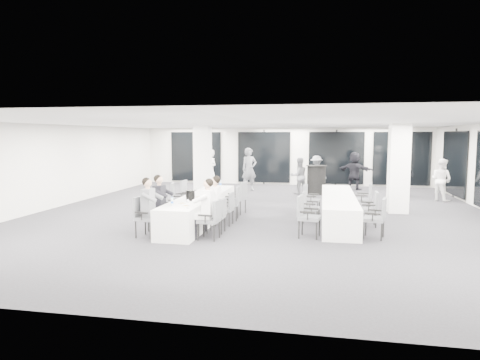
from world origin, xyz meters
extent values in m
cube|color=black|center=(0.00, 0.00, -0.01)|extent=(14.00, 16.00, 0.02)
cube|color=white|center=(0.00, 0.00, 2.81)|extent=(14.00, 16.00, 0.02)
cube|color=beige|center=(-7.01, 0.00, 1.40)|extent=(0.02, 16.00, 2.80)
cube|color=beige|center=(0.00, 8.01, 1.40)|extent=(14.00, 0.02, 2.80)
cube|color=beige|center=(0.00, -8.01, 1.40)|extent=(14.00, 0.02, 2.80)
cube|color=black|center=(0.00, 7.94, 1.35)|extent=(13.60, 0.06, 2.50)
cube|color=white|center=(-2.80, 3.20, 1.40)|extent=(0.60, 0.60, 2.80)
cube|color=white|center=(4.20, 1.00, 1.40)|extent=(0.60, 0.60, 2.80)
cube|color=white|center=(-1.51, -1.63, 0.38)|extent=(0.90, 5.00, 0.75)
cube|color=white|center=(2.31, -0.81, 0.38)|extent=(0.90, 5.00, 0.75)
cylinder|color=black|center=(1.62, 4.80, 0.59)|extent=(0.75, 0.75, 1.18)
cylinder|color=black|center=(1.62, 4.80, 1.18)|extent=(0.86, 0.86, 0.02)
cube|color=#494C50|center=(-2.26, -3.59, 0.46)|extent=(0.55, 0.56, 0.08)
cube|color=#494C50|center=(-2.48, -3.55, 0.73)|extent=(0.14, 0.47, 0.47)
cylinder|color=black|center=(-2.42, -3.35, 0.21)|extent=(0.04, 0.04, 0.42)
cylinder|color=black|center=(-2.50, -3.76, 0.21)|extent=(0.04, 0.04, 0.42)
cylinder|color=black|center=(-2.02, -3.42, 0.21)|extent=(0.04, 0.04, 0.42)
cylinder|color=black|center=(-2.09, -3.83, 0.21)|extent=(0.04, 0.04, 0.42)
cube|color=black|center=(-2.21, -3.34, 0.63)|extent=(0.35, 0.10, 0.04)
cube|color=black|center=(-2.30, -3.84, 0.63)|extent=(0.35, 0.10, 0.04)
cube|color=#494C50|center=(-2.26, -2.86, 0.44)|extent=(0.50, 0.51, 0.08)
cube|color=#494C50|center=(-2.47, -2.84, 0.71)|extent=(0.10, 0.46, 0.45)
cylinder|color=black|center=(-2.44, -2.65, 0.20)|extent=(0.04, 0.04, 0.40)
cylinder|color=black|center=(-2.47, -3.04, 0.20)|extent=(0.04, 0.04, 0.40)
cylinder|color=black|center=(-2.04, -2.68, 0.20)|extent=(0.04, 0.04, 0.40)
cylinder|color=black|center=(-2.08, -3.08, 0.20)|extent=(0.04, 0.04, 0.40)
cube|color=black|center=(-2.23, -2.62, 0.61)|extent=(0.34, 0.07, 0.04)
cube|color=black|center=(-2.28, -3.11, 0.61)|extent=(0.34, 0.07, 0.04)
cube|color=#494C50|center=(-2.26, -1.82, 0.43)|extent=(0.53, 0.54, 0.08)
cube|color=#494C50|center=(-2.46, -1.87, 0.69)|extent=(0.15, 0.44, 0.44)
cylinder|color=black|center=(-2.49, -1.68, 0.20)|extent=(0.03, 0.03, 0.39)
cylinder|color=black|center=(-2.41, -2.05, 0.20)|extent=(0.03, 0.03, 0.39)
cylinder|color=black|center=(-2.11, -1.60, 0.20)|extent=(0.03, 0.03, 0.39)
cylinder|color=black|center=(-2.03, -1.97, 0.20)|extent=(0.03, 0.03, 0.39)
cube|color=black|center=(-2.31, -1.59, 0.59)|extent=(0.33, 0.10, 0.04)
cube|color=black|center=(-2.21, -2.06, 0.59)|extent=(0.33, 0.10, 0.04)
cube|color=#494C50|center=(-2.26, -1.11, 0.49)|extent=(0.61, 0.62, 0.09)
cube|color=#494C50|center=(-2.49, -1.17, 0.79)|extent=(0.18, 0.50, 0.50)
cylinder|color=black|center=(-2.52, -0.95, 0.22)|extent=(0.04, 0.04, 0.45)
cylinder|color=black|center=(-2.42, -1.37, 0.22)|extent=(0.04, 0.04, 0.45)
cylinder|color=black|center=(-2.10, -0.85, 0.22)|extent=(0.04, 0.04, 0.45)
cylinder|color=black|center=(-2.00, -1.28, 0.22)|extent=(0.04, 0.04, 0.45)
cube|color=black|center=(-2.32, -0.85, 0.68)|extent=(0.37, 0.13, 0.04)
cube|color=black|center=(-2.20, -1.38, 0.68)|extent=(0.37, 0.13, 0.04)
cube|color=#494C50|center=(-2.26, -0.15, 0.48)|extent=(0.51, 0.53, 0.08)
cube|color=#494C50|center=(-2.49, -0.13, 0.76)|extent=(0.09, 0.49, 0.49)
cylinder|color=black|center=(-2.46, 0.08, 0.22)|extent=(0.04, 0.04, 0.43)
cylinder|color=black|center=(-2.48, -0.35, 0.22)|extent=(0.04, 0.04, 0.43)
cylinder|color=black|center=(-2.04, 0.05, 0.22)|extent=(0.04, 0.04, 0.43)
cylinder|color=black|center=(-2.06, -0.37, 0.22)|extent=(0.04, 0.04, 0.43)
cube|color=black|center=(-2.24, 0.12, 0.65)|extent=(0.36, 0.06, 0.04)
cube|color=black|center=(-2.27, -0.41, 0.65)|extent=(0.36, 0.06, 0.04)
cube|color=#494C50|center=(-0.76, -3.54, 0.44)|extent=(0.49, 0.51, 0.08)
cube|color=#494C50|center=(-0.54, -3.55, 0.71)|extent=(0.10, 0.46, 0.45)
cylinder|color=black|center=(-0.58, -3.75, 0.20)|extent=(0.04, 0.04, 0.40)
cylinder|color=black|center=(-0.55, -3.36, 0.20)|extent=(0.04, 0.04, 0.40)
cylinder|color=black|center=(-0.97, -3.72, 0.20)|extent=(0.04, 0.04, 0.40)
cylinder|color=black|center=(-0.94, -3.32, 0.20)|extent=(0.04, 0.04, 0.40)
cube|color=black|center=(-0.78, -3.78, 0.61)|extent=(0.34, 0.07, 0.04)
cube|color=black|center=(-0.74, -3.29, 0.61)|extent=(0.34, 0.07, 0.04)
cube|color=#494C50|center=(-0.76, -2.84, 0.41)|extent=(0.42, 0.44, 0.07)
cube|color=#494C50|center=(-0.56, -2.84, 0.66)|extent=(0.06, 0.42, 0.42)
cylinder|color=black|center=(-0.58, -3.02, 0.19)|extent=(0.03, 0.03, 0.38)
cylinder|color=black|center=(-0.57, -2.66, 0.19)|extent=(0.03, 0.03, 0.38)
cylinder|color=black|center=(-0.94, -3.02, 0.19)|extent=(0.03, 0.03, 0.38)
cylinder|color=black|center=(-0.94, -2.65, 0.19)|extent=(0.03, 0.03, 0.38)
cube|color=black|center=(-0.76, -3.07, 0.57)|extent=(0.31, 0.04, 0.04)
cube|color=black|center=(-0.76, -2.61, 0.57)|extent=(0.31, 0.04, 0.04)
cube|color=#494C50|center=(-0.76, -1.90, 0.42)|extent=(0.45, 0.47, 0.07)
cube|color=#494C50|center=(-0.55, -1.91, 0.67)|extent=(0.08, 0.43, 0.43)
cylinder|color=black|center=(-0.58, -2.10, 0.19)|extent=(0.03, 0.03, 0.38)
cylinder|color=black|center=(-0.56, -1.72, 0.19)|extent=(0.03, 0.03, 0.38)
cylinder|color=black|center=(-0.95, -2.08, 0.19)|extent=(0.03, 0.03, 0.38)
cylinder|color=black|center=(-0.94, -1.71, 0.19)|extent=(0.03, 0.03, 0.38)
cube|color=black|center=(-0.77, -2.14, 0.58)|extent=(0.32, 0.05, 0.04)
cube|color=black|center=(-0.75, -1.67, 0.58)|extent=(0.32, 0.05, 0.04)
cube|color=#494C50|center=(-0.76, -1.16, 0.46)|extent=(0.51, 0.53, 0.08)
cube|color=#494C50|center=(-0.53, -1.14, 0.74)|extent=(0.10, 0.48, 0.47)
cylinder|color=black|center=(-0.54, -1.35, 0.21)|extent=(0.04, 0.04, 0.42)
cylinder|color=black|center=(-0.57, -0.94, 0.21)|extent=(0.04, 0.04, 0.42)
cylinder|color=black|center=(-0.94, -1.38, 0.21)|extent=(0.04, 0.04, 0.42)
cylinder|color=black|center=(-0.98, -0.98, 0.21)|extent=(0.04, 0.04, 0.42)
cube|color=black|center=(-0.74, -1.42, 0.64)|extent=(0.35, 0.07, 0.04)
cube|color=black|center=(-0.78, -0.91, 0.64)|extent=(0.35, 0.07, 0.04)
cube|color=#494C50|center=(-0.76, -0.17, 0.47)|extent=(0.58, 0.60, 0.08)
cube|color=#494C50|center=(-0.53, -0.22, 0.76)|extent=(0.16, 0.49, 0.48)
cylinder|color=black|center=(-0.60, -0.42, 0.22)|extent=(0.04, 0.04, 0.43)
cylinder|color=black|center=(-0.51, -0.01, 0.22)|extent=(0.04, 0.04, 0.43)
cylinder|color=black|center=(-1.01, -0.33, 0.22)|extent=(0.04, 0.04, 0.43)
cylinder|color=black|center=(-0.92, 0.08, 0.22)|extent=(0.04, 0.04, 0.43)
cube|color=black|center=(-0.81, -0.43, 0.65)|extent=(0.36, 0.12, 0.04)
cube|color=black|center=(-0.70, 0.09, 0.65)|extent=(0.36, 0.12, 0.04)
cube|color=#494C50|center=(1.56, -2.90, 0.47)|extent=(0.55, 0.57, 0.08)
cube|color=#494C50|center=(1.33, -2.87, 0.76)|extent=(0.13, 0.49, 0.48)
cylinder|color=black|center=(1.38, -2.66, 0.22)|extent=(0.04, 0.04, 0.43)
cylinder|color=black|center=(1.32, -3.08, 0.22)|extent=(0.04, 0.04, 0.43)
cylinder|color=black|center=(1.80, -2.72, 0.22)|extent=(0.04, 0.04, 0.43)
cylinder|color=black|center=(1.73, -3.14, 0.22)|extent=(0.04, 0.04, 0.43)
cube|color=black|center=(1.59, -2.64, 0.65)|extent=(0.36, 0.09, 0.04)
cube|color=black|center=(1.52, -3.16, 0.65)|extent=(0.36, 0.09, 0.04)
cube|color=#494C50|center=(1.56, -1.19, 0.41)|extent=(0.48, 0.50, 0.07)
cube|color=#494C50|center=(1.36, -1.16, 0.66)|extent=(0.11, 0.43, 0.42)
cylinder|color=black|center=(1.40, -0.98, 0.19)|extent=(0.03, 0.03, 0.38)
cylinder|color=black|center=(1.35, -1.34, 0.19)|extent=(0.03, 0.03, 0.38)
cylinder|color=black|center=(1.76, -1.03, 0.19)|extent=(0.03, 0.03, 0.38)
cylinder|color=black|center=(1.71, -1.40, 0.19)|extent=(0.03, 0.03, 0.38)
cube|color=black|center=(1.59, -0.96, 0.57)|extent=(0.31, 0.08, 0.04)
cube|color=black|center=(1.52, -1.42, 0.57)|extent=(0.31, 0.08, 0.04)
cube|color=#494C50|center=(1.56, 0.07, 0.44)|extent=(0.51, 0.53, 0.08)
cube|color=#494C50|center=(1.34, 0.10, 0.70)|extent=(0.12, 0.45, 0.45)
cylinder|color=black|center=(1.39, 0.29, 0.20)|extent=(0.04, 0.04, 0.40)
cylinder|color=black|center=(1.34, -0.10, 0.20)|extent=(0.04, 0.04, 0.40)
cylinder|color=black|center=(1.78, 0.24, 0.20)|extent=(0.04, 0.04, 0.40)
cylinder|color=black|center=(1.72, -0.15, 0.20)|extent=(0.04, 0.04, 0.40)
cube|color=black|center=(1.59, 0.31, 0.61)|extent=(0.33, 0.09, 0.04)
cube|color=black|center=(1.52, -0.17, 0.61)|extent=(0.33, 0.09, 0.04)
cube|color=#494C50|center=(3.06, -2.70, 0.46)|extent=(0.57, 0.58, 0.08)
cube|color=#494C50|center=(3.28, -2.75, 0.73)|extent=(0.17, 0.47, 0.47)
cylinder|color=black|center=(3.21, -2.95, 0.21)|extent=(0.04, 0.04, 0.42)
cylinder|color=black|center=(3.30, -2.55, 0.21)|extent=(0.04, 0.04, 0.42)
cylinder|color=black|center=(2.81, -2.85, 0.21)|extent=(0.04, 0.04, 0.42)
cylinder|color=black|center=(2.90, -2.46, 0.21)|extent=(0.04, 0.04, 0.42)
cube|color=black|center=(3.00, -2.95, 0.63)|extent=(0.35, 0.12, 0.04)
cube|color=black|center=(3.12, -2.45, 0.63)|extent=(0.35, 0.12, 0.04)
cube|color=#494C50|center=(3.06, -1.33, 0.45)|extent=(0.46, 0.48, 0.08)
cube|color=#494C50|center=(3.27, -1.33, 0.71)|extent=(0.07, 0.46, 0.46)
cylinder|color=black|center=(3.25, -1.53, 0.20)|extent=(0.04, 0.04, 0.41)
cylinder|color=black|center=(3.26, -1.13, 0.20)|extent=(0.04, 0.04, 0.41)
cylinder|color=black|center=(2.86, -1.52, 0.20)|extent=(0.04, 0.04, 0.41)
cylinder|color=black|center=(2.86, -1.13, 0.20)|extent=(0.04, 0.04, 0.41)
cube|color=black|center=(3.05, -1.58, 0.61)|extent=(0.34, 0.05, 0.04)
cube|color=black|center=(3.06, -1.08, 0.61)|extent=(0.34, 0.05, 0.04)
cube|color=#494C50|center=(3.06, 0.27, 0.47)|extent=(0.56, 0.58, 0.08)
cube|color=#494C50|center=(3.28, 0.22, 0.75)|extent=(0.15, 0.48, 0.48)
cylinder|color=black|center=(3.22, 0.02, 0.21)|extent=(0.04, 0.04, 0.43)
cylinder|color=black|center=(3.30, 0.43, 0.21)|extent=(0.04, 0.04, 0.43)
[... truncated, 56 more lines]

